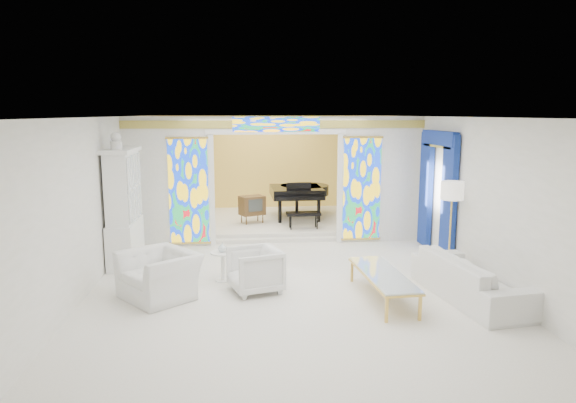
{
  "coord_description": "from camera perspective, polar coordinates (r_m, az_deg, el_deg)",
  "views": [
    {
      "loc": [
        -0.89,
        -9.93,
        3.07
      ],
      "look_at": [
        0.1,
        0.2,
        1.32
      ],
      "focal_mm": 32.0,
      "sensor_mm": 36.0,
      "label": 1
    }
  ],
  "objects": [
    {
      "name": "floor",
      "position": [
        10.43,
        -0.45,
        -7.33
      ],
      "size": [
        12.0,
        12.0,
        0.0
      ],
      "primitive_type": "plane",
      "color": "white",
      "rests_on": "ground"
    },
    {
      "name": "ceiling",
      "position": [
        9.97,
        -0.47,
        9.38
      ],
      "size": [
        7.0,
        12.0,
        0.02
      ],
      "primitive_type": "cube",
      "color": "white",
      "rests_on": "wall_back"
    },
    {
      "name": "wall_back",
      "position": [
        16.03,
        -2.4,
        4.15
      ],
      "size": [
        7.0,
        0.02,
        3.0
      ],
      "primitive_type": "cube",
      "color": "white",
      "rests_on": "floor"
    },
    {
      "name": "wall_front",
      "position": [
        4.33,
        6.85,
        -11.56
      ],
      "size": [
        7.0,
        0.02,
        3.0
      ],
      "primitive_type": "cube",
      "color": "white",
      "rests_on": "floor"
    },
    {
      "name": "wall_left",
      "position": [
        10.39,
        -20.07,
        0.49
      ],
      "size": [
        0.02,
        12.0,
        3.0
      ],
      "primitive_type": "cube",
      "color": "white",
      "rests_on": "floor"
    },
    {
      "name": "wall_right",
      "position": [
        10.97,
        18.06,
        1.07
      ],
      "size": [
        0.02,
        12.0,
        3.0
      ],
      "primitive_type": "cube",
      "color": "white",
      "rests_on": "floor"
    },
    {
      "name": "partition_wall",
      "position": [
        12.04,
        -1.32,
        3.02
      ],
      "size": [
        7.0,
        0.22,
        3.0
      ],
      "color": "white",
      "rests_on": "floor"
    },
    {
      "name": "stained_glass_left",
      "position": [
        12.01,
        -10.98,
        1.12
      ],
      "size": [
        0.9,
        0.04,
        2.4
      ],
      "primitive_type": "cube",
      "color": "gold",
      "rests_on": "partition_wall"
    },
    {
      "name": "stained_glass_right",
      "position": [
        12.31,
        8.2,
        1.41
      ],
      "size": [
        0.9,
        0.04,
        2.4
      ],
      "primitive_type": "cube",
      "color": "gold",
      "rests_on": "partition_wall"
    },
    {
      "name": "stained_glass_transom",
      "position": [
        11.86,
        -1.3,
        8.57
      ],
      "size": [
        2.0,
        0.04,
        0.34
      ],
      "primitive_type": "cube",
      "color": "gold",
      "rests_on": "partition_wall"
    },
    {
      "name": "alcove_platform",
      "position": [
        14.37,
        -1.93,
        -2.19
      ],
      "size": [
        6.8,
        3.8,
        0.18
      ],
      "primitive_type": "cube",
      "color": "white",
      "rests_on": "floor"
    },
    {
      "name": "gold_curtain_back",
      "position": [
        15.92,
        -2.37,
        4.11
      ],
      "size": [
        6.7,
        0.1,
        2.9
      ],
      "primitive_type": "cube",
      "color": "#DCBE4C",
      "rests_on": "wall_back"
    },
    {
      "name": "chandelier",
      "position": [
        13.99,
        -1.13,
        7.64
      ],
      "size": [
        0.48,
        0.48,
        0.3
      ],
      "primitive_type": "cylinder",
      "color": "gold",
      "rests_on": "ceiling"
    },
    {
      "name": "blue_drapes",
      "position": [
        11.56,
        16.25,
        1.97
      ],
      "size": [
        0.14,
        1.85,
        2.65
      ],
      "color": "navy",
      "rests_on": "wall_right"
    },
    {
      "name": "china_cabinet",
      "position": [
        10.95,
        -17.77,
        -0.69
      ],
      "size": [
        0.56,
        1.46,
        2.72
      ],
      "color": "white",
      "rests_on": "floor"
    },
    {
      "name": "armchair_left",
      "position": [
        8.96,
        -14.11,
        -7.94
      ],
      "size": [
        1.57,
        1.59,
        0.78
      ],
      "primitive_type": "imported",
      "rotation": [
        0.0,
        0.0,
        -0.88
      ],
      "color": "white",
      "rests_on": "floor"
    },
    {
      "name": "armchair_right",
      "position": [
        9.0,
        -3.69,
        -7.61
      ],
      "size": [
        1.05,
        1.03,
        0.77
      ],
      "primitive_type": "imported",
      "rotation": [
        0.0,
        0.0,
        -1.28
      ],
      "color": "white",
      "rests_on": "floor"
    },
    {
      "name": "sofa",
      "position": [
        9.17,
        19.68,
        -8.0
      ],
      "size": [
        1.28,
        2.58,
        0.72
      ],
      "primitive_type": "imported",
      "rotation": [
        0.0,
        0.0,
        1.7
      ],
      "color": "white",
      "rests_on": "floor"
    },
    {
      "name": "side_table",
      "position": [
        9.6,
        -7.27,
        -6.67
      ],
      "size": [
        0.52,
        0.52,
        0.55
      ],
      "rotation": [
        0.0,
        0.0,
        0.17
      ],
      "color": "white",
      "rests_on": "floor"
    },
    {
      "name": "vase",
      "position": [
        9.53,
        -7.3,
        -5.06
      ],
      "size": [
        0.21,
        0.21,
        0.17
      ],
      "primitive_type": "imported",
      "rotation": [
        0.0,
        0.0,
        0.34
      ],
      "color": "silver",
      "rests_on": "side_table"
    },
    {
      "name": "coffee_table",
      "position": [
        8.75,
        10.49,
        -8.04
      ],
      "size": [
        0.73,
        2.07,
        0.46
      ],
      "rotation": [
        0.0,
        0.0,
        0.05
      ],
      "color": "silver",
      "rests_on": "floor"
    },
    {
      "name": "floor_lamp",
      "position": [
        10.35,
        17.77,
        0.69
      ],
      "size": [
        0.47,
        0.47,
        1.78
      ],
      "rotation": [
        0.0,
        0.0,
        -0.1
      ],
      "color": "gold",
      "rests_on": "floor"
    },
    {
      "name": "grand_piano",
      "position": [
        14.43,
        1.37,
        1.1
      ],
      "size": [
        1.69,
        2.65,
        1.06
      ],
      "rotation": [
        0.0,
        0.0,
        0.02
      ],
      "color": "black",
      "rests_on": "alcove_platform"
    },
    {
      "name": "tv_console",
      "position": [
        13.67,
        -4.01,
        -0.44
      ],
      "size": [
        0.74,
        0.64,
        0.73
      ],
      "rotation": [
        0.0,
        0.0,
        0.42
      ],
      "color": "brown",
      "rests_on": "alcove_platform"
    }
  ]
}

